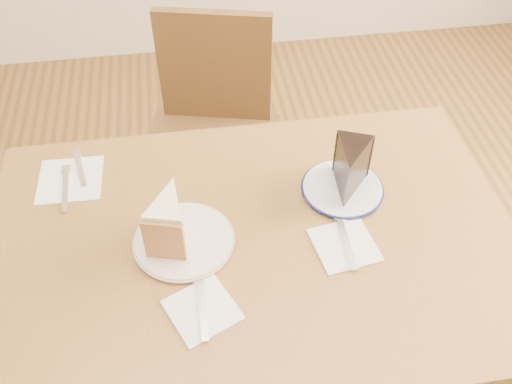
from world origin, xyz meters
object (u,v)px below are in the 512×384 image
object	(u,v)px
plate_cream	(184,241)
table	(254,265)
chair_far	(212,140)
plate_navy	(342,189)
chocolate_cake	(349,172)
carrot_cake	(171,218)

from	to	relation	value
plate_cream	table	bearing A→B (deg)	-4.69
chair_far	plate_cream	distance (m)	0.69
table	plate_navy	distance (m)	0.29
chair_far	plate_cream	size ratio (longest dim) A/B	4.07
chair_far	chocolate_cake	bearing A→B (deg)	132.04
table	plate_cream	distance (m)	0.19
chair_far	chocolate_cake	world-z (taller)	chair_far
plate_cream	chocolate_cake	bearing A→B (deg)	13.41
table	chair_far	xyz separation A→B (m)	(-0.05, 0.64, -0.16)
carrot_cake	chocolate_cake	xyz separation A→B (m)	(0.42, 0.08, 0.00)
table	chocolate_cake	xyz separation A→B (m)	(0.24, 0.11, 0.17)
plate_navy	chocolate_cake	world-z (taller)	chocolate_cake
carrot_cake	chocolate_cake	bearing A→B (deg)	25.64
table	carrot_cake	xyz separation A→B (m)	(-0.18, 0.03, 0.17)
plate_navy	carrot_cake	size ratio (longest dim) A/B	1.61
carrot_cake	chair_far	bearing A→B (deg)	93.17
table	carrot_cake	world-z (taller)	carrot_cake
table	plate_navy	xyz separation A→B (m)	(0.24, 0.12, 0.10)
plate_cream	plate_navy	world-z (taller)	same
table	carrot_cake	distance (m)	0.24
plate_navy	carrot_cake	distance (m)	0.43
chair_far	carrot_cake	distance (m)	0.71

